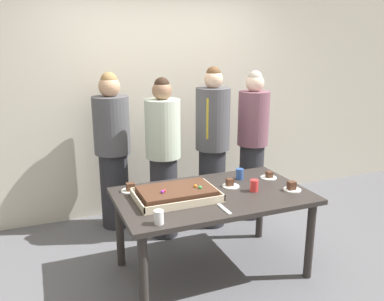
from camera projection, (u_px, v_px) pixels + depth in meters
ground_plane at (212, 270)px, 3.51m from camera, size 12.00×12.00×0.00m
interior_back_panel at (155, 83)px, 4.54m from camera, size 8.00×0.12×3.00m
party_table at (213, 203)px, 3.34m from camera, size 1.60×0.95×0.73m
sheet_cake at (176, 194)px, 3.20m from camera, size 0.66×0.44×0.11m
plated_slice_near_left at (230, 184)px, 3.47m from camera, size 0.15×0.15×0.07m
plated_slice_near_right at (292, 187)px, 3.38m from camera, size 0.15×0.15×0.08m
plated_slice_far_left at (269, 176)px, 3.68m from camera, size 0.15×0.15×0.07m
plated_slice_far_right at (130, 189)px, 3.36m from camera, size 0.15×0.15×0.08m
drink_cup_nearest at (254, 186)px, 3.36m from camera, size 0.07×0.07×0.10m
drink_cup_middle at (240, 174)px, 3.65m from camera, size 0.07×0.07×0.10m
drink_cup_far_end at (159, 217)px, 2.75m from camera, size 0.07×0.07×0.10m
cake_server_utensil at (224, 209)px, 3.00m from camera, size 0.03×0.20×0.01m
person_serving_front at (212, 147)px, 4.17m from camera, size 0.36×0.36×1.72m
person_green_shirt_behind at (113, 150)px, 4.16m from camera, size 0.38×0.38×1.67m
person_striped_tie_right at (252, 144)px, 4.38m from camera, size 0.34×0.34×1.67m
person_far_right_suit at (163, 157)px, 3.95m from camera, size 0.35×0.35×1.64m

